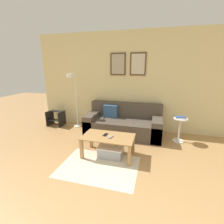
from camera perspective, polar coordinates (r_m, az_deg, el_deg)
The scene contains 11 objects.
wall_back at distance 4.35m, azimuth 8.99°, elevation 10.25°, with size 5.60×0.09×2.55m.
area_rug at distance 2.99m, azimuth -4.57°, elevation -18.50°, with size 1.34×0.98×0.01m, color beige.
couch at distance 4.18m, azimuth 4.04°, elevation -4.13°, with size 1.88×0.85×0.77m.
coffee_table at distance 3.14m, azimuth -1.33°, elevation -9.74°, with size 0.98×0.54×0.41m.
storage_bin at distance 3.23m, azimuth -0.30°, elevation -13.39°, with size 0.48×0.39×0.22m.
floor_lamp at distance 4.49m, azimuth -13.39°, elevation 6.47°, with size 0.22×0.44×1.50m.
side_table at distance 4.02m, azimuth 22.70°, elevation -5.16°, with size 0.31×0.31×0.56m.
book_stack at distance 3.95m, azimuth 22.94°, elevation -1.79°, with size 0.22×0.19×0.04m.
remote_control at distance 3.06m, azimuth -0.45°, elevation -8.76°, with size 0.04×0.15×0.02m, color #99999E.
cell_phone at distance 3.17m, azimuth -2.34°, elevation -7.98°, with size 0.07×0.14×0.01m, color black.
step_stool at distance 5.04m, azimuth -19.14°, elevation -1.90°, with size 0.44×0.36×0.43m.
Camera 1 is at (0.47, -0.89, 1.68)m, focal length 26.00 mm.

